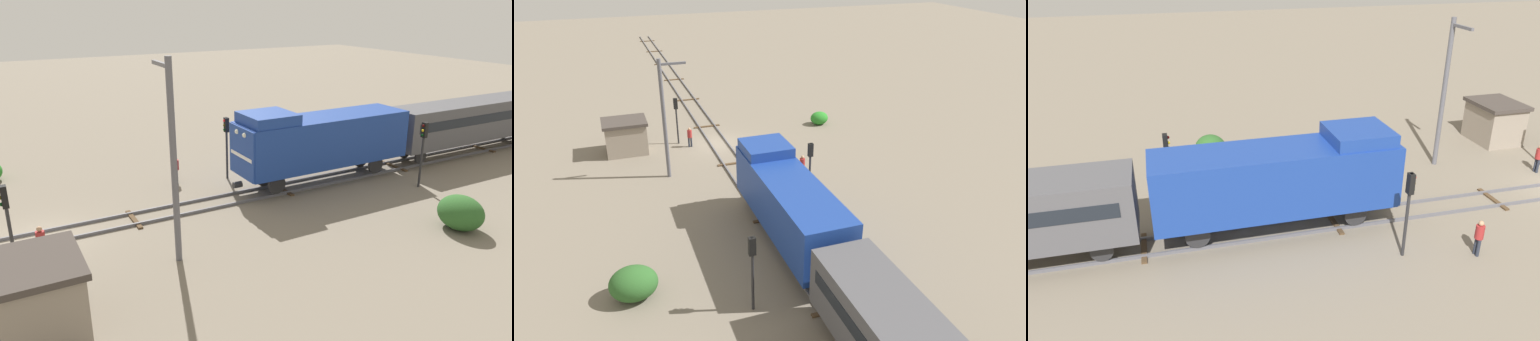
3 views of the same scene
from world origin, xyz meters
The scene contains 12 objects.
ground_plane centered at (0.00, 0.00, 0.00)m, with size 160.77×160.77×0.00m, color #756B5B.
railway_track centered at (0.00, 0.00, 0.07)m, with size 2.40×107.18×0.16m.
locomotive centered at (0.00, 16.05, 2.77)m, with size 2.90×11.60×4.60m.
traffic_signal_near centered at (3.20, -1.25, 2.78)m, with size 0.32×0.34×3.99m.
traffic_signal_mid centered at (-3.40, 11.44, 2.74)m, with size 0.32×0.34×3.93m.
traffic_signal_far centered at (3.60, 20.88, 2.78)m, with size 0.32×0.34×3.99m.
worker_near_track centered at (2.40, -0.16, 1.00)m, with size 0.38×0.38×1.70m.
worker_by_signal centered at (-4.20, 8.35, 1.00)m, with size 0.38×0.38×1.70m.
catenary_mast centered at (4.94, 5.01, 4.60)m, with size 1.94×0.28×8.70m.
relay_hut centered at (7.50, -0.77, 1.39)m, with size 3.50×2.90×2.74m.
bush_near centered at (-10.15, -1.62, 0.61)m, with size 1.68×1.37×1.22m, color #287D26.
bush_mid centered at (8.79, 18.19, 0.86)m, with size 2.36×1.93×1.72m, color #2B5C26.
Camera 2 is at (9.09, 38.75, 16.01)m, focal length 35.00 mm.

